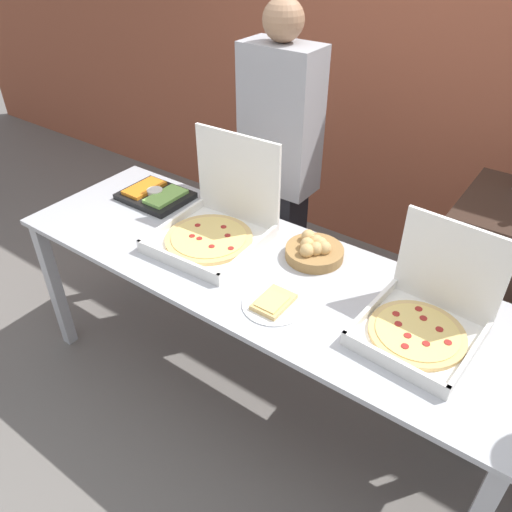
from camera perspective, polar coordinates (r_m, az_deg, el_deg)
ground_plane at (r=2.80m, az=-0.00°, el=-15.26°), size 16.00×16.00×0.00m
brick_wall_behind at (r=3.39m, az=18.29°, el=20.82°), size 10.00×0.06×2.80m
buffet_table at (r=2.27m, az=-0.00°, el=-3.10°), size 2.38×0.78×0.86m
pizza_box_near_left at (r=2.35m, az=-4.57°, el=3.75°), size 0.49×0.50×0.46m
pizza_box_far_left at (r=1.94m, az=18.77°, el=-6.64°), size 0.43×0.44×0.40m
paper_plate_front_center at (r=1.99m, az=2.03°, el=-5.38°), size 0.26×0.26×0.03m
veggie_tray at (r=2.75m, az=-11.43°, el=6.87°), size 0.36×0.28×0.05m
bread_basket at (r=2.24m, az=6.68°, el=0.68°), size 0.26×0.26×0.10m
sideboard_podium at (r=2.79m, az=25.85°, el=-4.52°), size 0.57×0.59×1.07m
person_guest_cap at (r=2.76m, az=2.64°, el=9.47°), size 0.40×0.22×1.82m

